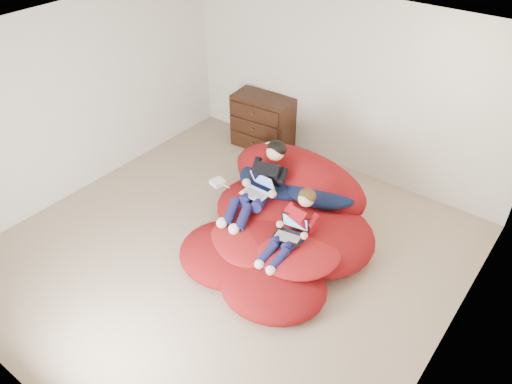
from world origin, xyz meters
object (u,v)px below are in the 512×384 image
(dresser, at_px, (263,122))
(beanbag_pile, at_px, (284,221))
(younger_boy, at_px, (294,224))
(older_boy, at_px, (262,180))
(laptop_black, at_px, (291,230))
(laptop_white, at_px, (258,188))

(dresser, xyz_separation_m, beanbag_pile, (1.53, -1.63, -0.16))
(dresser, relative_size, younger_boy, 1.06)
(older_boy, height_order, younger_boy, older_boy)
(beanbag_pile, height_order, younger_boy, younger_boy)
(younger_boy, relative_size, laptop_black, 2.60)
(dresser, height_order, older_boy, older_boy)
(dresser, xyz_separation_m, laptop_black, (1.88, -2.01, 0.13))
(laptop_white, height_order, laptop_black, laptop_white)
(beanbag_pile, bearing_deg, younger_boy, -42.97)
(laptop_white, bearing_deg, younger_boy, -21.60)
(laptop_white, distance_m, laptop_black, 0.79)
(laptop_black, bearing_deg, dresser, 133.07)
(dresser, bearing_deg, younger_boy, -46.15)
(younger_boy, xyz_separation_m, laptop_white, (-0.71, 0.28, 0.03))
(older_boy, bearing_deg, laptop_black, -29.99)
(younger_boy, xyz_separation_m, laptop_black, (-0.00, -0.05, -0.05))
(older_boy, bearing_deg, dresser, 126.17)
(dresser, relative_size, laptop_white, 3.09)
(dresser, height_order, laptop_black, dresser)
(dresser, distance_m, younger_boy, 2.72)
(laptop_white, bearing_deg, laptop_black, -25.28)
(younger_boy, relative_size, laptop_white, 2.92)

